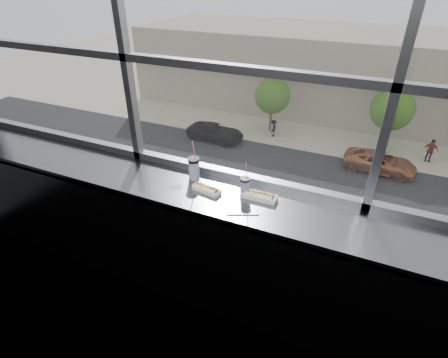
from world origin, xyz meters
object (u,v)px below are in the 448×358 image
at_px(soda_cup_left, 194,167).
at_px(car_far_a, 215,130).
at_px(tree_center, 392,109).
at_px(car_near_c, 367,215).
at_px(loose_straw, 243,215).
at_px(soda_cup_right, 245,185).
at_px(car_near_b, 203,176).
at_px(pedestrian_c, 431,148).
at_px(tree_left, 272,96).
at_px(hotdog_tray_right, 259,195).
at_px(car_far_b, 381,159).
at_px(pedestrian_a, 273,127).
at_px(wrapper, 176,185).
at_px(hotdog_tray_left, 206,189).

bearing_deg(soda_cup_left, car_far_a, 115.13).
bearing_deg(soda_cup_left, tree_center, 84.52).
bearing_deg(tree_center, car_near_c, -92.08).
xyz_separation_m(loose_straw, car_far_a, (-11.88, 24.45, -11.08)).
bearing_deg(soda_cup_right, loose_straw, -71.54).
xyz_separation_m(soda_cup_left, car_near_b, (-8.48, 16.14, -10.99)).
relative_size(pedestrian_c, tree_left, 0.45).
relative_size(loose_straw, pedestrian_c, 0.10).
height_order(loose_straw, car_near_c, loose_straw).
height_order(hotdog_tray_right, car_far_a, hotdog_tray_right).
relative_size(car_far_b, pedestrian_a, 3.10).
height_order(pedestrian_c, tree_center, tree_center).
xyz_separation_m(soda_cup_left, pedestrian_a, (-6.76, 27.02, -11.22)).
height_order(car_far_a, car_near_b, car_near_b).
xyz_separation_m(pedestrian_c, pedestrian_a, (-12.94, -0.44, -0.20)).
height_order(wrapper, pedestrian_a, wrapper).
height_order(soda_cup_left, wrapper, soda_cup_left).
xyz_separation_m(car_near_b, tree_center, (11.18, 12.00, 2.48)).
xyz_separation_m(loose_straw, car_near_c, (1.71, 16.45, -10.94)).
relative_size(tree_left, tree_center, 0.93).
relative_size(soda_cup_right, car_near_b, 0.04).
bearing_deg(car_far_a, soda_cup_right, -151.75).
height_order(car_near_c, car_near_b, car_near_b).
bearing_deg(pedestrian_a, loose_straw, 15.00).
relative_size(car_near_c, car_near_b, 0.96).
bearing_deg(soda_cup_right, soda_cup_left, 172.70).
relative_size(hotdog_tray_left, car_near_b, 0.04).
xyz_separation_m(pedestrian_a, tree_left, (-0.64, 1.12, 2.47)).
xyz_separation_m(soda_cup_right, car_near_c, (1.79, 16.20, -11.02)).
relative_size(car_far_a, pedestrian_c, 2.51).
bearing_deg(car_near_c, car_far_b, -9.55).
height_order(car_near_c, car_far_a, car_near_c).
height_order(soda_cup_left, tree_left, soda_cup_left).
relative_size(soda_cup_left, tree_center, 0.07).
bearing_deg(soda_cup_right, tree_center, 85.49).
height_order(wrapper, pedestrian_c, wrapper).
distance_m(soda_cup_right, car_far_b, 26.73).
distance_m(soda_cup_left, tree_left, 30.38).
distance_m(pedestrian_c, pedestrian_a, 12.95).
xyz_separation_m(car_far_b, tree_left, (-10.02, 4.00, 2.41)).
distance_m(car_near_b, pedestrian_c, 18.52).
bearing_deg(tree_center, hotdog_tray_left, -95.08).
bearing_deg(pedestrian_a, car_near_c, 39.68).
xyz_separation_m(car_far_a, tree_center, (14.02, 4.00, 2.68)).
bearing_deg(pedestrian_a, soda_cup_left, 14.05).
distance_m(car_near_b, pedestrian_a, 11.02).
bearing_deg(hotdog_tray_right, pedestrian_c, 77.18).
relative_size(loose_straw, tree_left, 0.05).
bearing_deg(soda_cup_left, pedestrian_a, 104.05).
height_order(wrapper, car_near_b, wrapper).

